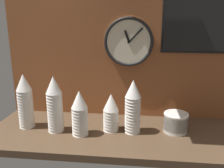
{
  "coord_description": "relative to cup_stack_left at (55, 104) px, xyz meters",
  "views": [
    {
      "loc": [
        0.07,
        -1.26,
        0.62
      ],
      "look_at": [
        -0.08,
        0.04,
        0.27
      ],
      "focal_mm": 38.0,
      "sensor_mm": 36.0,
      "label": 1
    }
  ],
  "objects": [
    {
      "name": "cup_stack_far_left",
      "position": [
        -0.19,
        0.04,
        0.0
      ],
      "size": [
        0.09,
        0.09,
        0.33
      ],
      "color": "white",
      "rests_on": "ground_plane"
    },
    {
      "name": "cup_stack_left",
      "position": [
        0.0,
        0.0,
        0.0
      ],
      "size": [
        0.09,
        0.09,
        0.33
      ],
      "color": "white",
      "rests_on": "ground_plane"
    },
    {
      "name": "wall_clock",
      "position": [
        0.41,
        0.27,
        0.33
      ],
      "size": [
        0.31,
        0.03,
        0.31
      ],
      "color": "beige"
    },
    {
      "name": "cup_stack_center",
      "position": [
        0.32,
        0.04,
        -0.05
      ],
      "size": [
        0.09,
        0.09,
        0.22
      ],
      "color": "white",
      "rests_on": "ground_plane"
    },
    {
      "name": "menu_board",
      "position": [
        0.83,
        0.28,
        0.51
      ],
      "size": [
        0.44,
        0.01,
        0.49
      ],
      "color": "black"
    },
    {
      "name": "cup_stack_center_left",
      "position": [
        0.15,
        -0.03,
        -0.03
      ],
      "size": [
        0.09,
        0.09,
        0.26
      ],
      "color": "white",
      "rests_on": "ground_plane"
    },
    {
      "name": "bowl_stack_right",
      "position": [
        0.69,
        0.06,
        -0.1
      ],
      "size": [
        0.14,
        0.14,
        0.12
      ],
      "color": "beige",
      "rests_on": "ground_plane"
    },
    {
      "name": "ground_plane",
      "position": [
        0.4,
        0.03,
        -0.18
      ],
      "size": [
        1.6,
        0.56,
        0.04
      ],
      "primitive_type": "cube",
      "color": "#4C3826"
    },
    {
      "name": "wall_tiled_back",
      "position": [
        0.4,
        0.3,
        0.36
      ],
      "size": [
        1.6,
        0.03,
        1.05
      ],
      "color": "brown",
      "rests_on": "ground_plane"
    },
    {
      "name": "cup_stack_center_right",
      "position": [
        0.44,
        0.04,
        -0.01
      ],
      "size": [
        0.09,
        0.09,
        0.31
      ],
      "color": "white",
      "rests_on": "ground_plane"
    }
  ]
}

